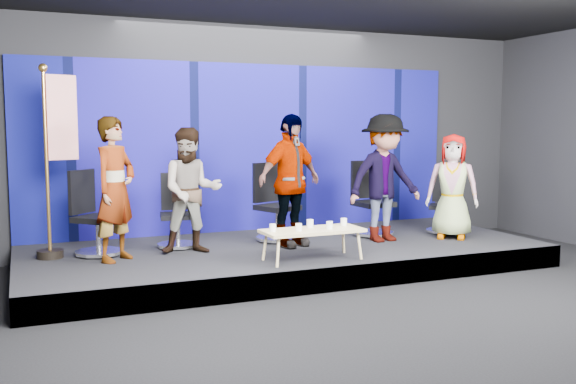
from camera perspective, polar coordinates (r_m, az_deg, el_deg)
name	(u,v)px	position (r m, az deg, el deg)	size (l,w,h in m)	color
ground	(378,315)	(6.80, 8.02, -10.82)	(10.00, 10.00, 0.00)	black
room_walls	(382,77)	(6.53, 8.33, 10.05)	(10.02, 8.02, 3.51)	black
riser	(285,256)	(8.94, -0.24, -5.68)	(7.00, 3.00, 0.30)	black
backdrop	(250,148)	(10.11, -3.41, 3.95)	(7.00, 0.08, 2.60)	#070C54
chair_a	(95,227)	(8.56, -16.81, -3.01)	(0.87, 0.87, 1.09)	silver
panelist_a	(115,189)	(8.06, -15.10, 0.25)	(0.64, 0.42, 1.76)	black
chair_b	(177,223)	(8.87, -9.81, -2.72)	(0.65, 0.65, 1.00)	silver
panelist_b	(191,191)	(8.35, -8.59, 0.11)	(0.79, 0.62, 1.63)	black
chair_c	(275,215)	(9.22, -1.19, -2.06)	(0.81, 0.81, 1.12)	silver
panelist_c	(290,181)	(8.70, 0.15, 1.01)	(1.06, 0.44, 1.81)	black
chair_d	(371,211)	(9.73, 7.39, -1.68)	(0.68, 0.68, 1.12)	silver
panelist_d	(384,178)	(9.21, 8.56, 1.23)	(1.17, 0.67, 1.81)	black
chair_e	(444,212)	(10.19, 13.69, -1.78)	(0.75, 0.75, 0.94)	silver
panelist_e	(452,186)	(9.66, 14.40, 0.48)	(0.75, 0.49, 1.53)	black
coffee_table	(312,232)	(7.89, 2.19, -3.54)	(1.26, 0.55, 0.38)	tan
mug_a	(273,228)	(7.68, -1.37, -3.21)	(0.08, 0.08, 0.09)	white
mug_b	(299,227)	(7.74, 0.95, -3.15)	(0.08, 0.08, 0.09)	white
mug_c	(310,223)	(8.01, 1.97, -2.81)	(0.08, 0.08, 0.10)	white
mug_d	(330,225)	(7.90, 3.71, -2.97)	(0.08, 0.08, 0.09)	white
mug_e	(344,222)	(8.18, 4.98, -2.66)	(0.08, 0.08, 0.10)	white
flag_stand	(56,156)	(8.47, -19.89, 3.02)	(0.55, 0.32, 2.40)	black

